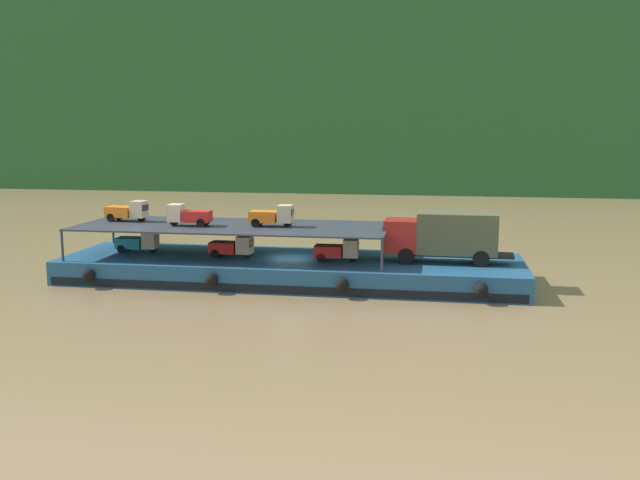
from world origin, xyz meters
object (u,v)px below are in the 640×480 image
(mini_truck_lower_aft, at_px, (232,247))
(mini_truck_upper_fore, at_px, (272,216))
(mini_truck_lower_mid, at_px, (337,250))
(mini_truck_upper_stern, at_px, (128,211))
(mini_truck_upper_mid, at_px, (189,215))
(cargo_barge, at_px, (290,269))
(mini_truck_lower_stern, at_px, (138,242))
(covered_lorry, at_px, (444,235))

(mini_truck_lower_aft, distance_m, mini_truck_upper_fore, 3.27)
(mini_truck_lower_mid, bearing_deg, mini_truck_upper_stern, 174.73)
(mini_truck_upper_mid, bearing_deg, mini_truck_upper_fore, 6.45)
(mini_truck_lower_aft, bearing_deg, cargo_barge, 6.25)
(cargo_barge, distance_m, mini_truck_upper_fore, 3.62)
(mini_truck_lower_stern, xyz_separation_m, mini_truck_upper_stern, (-0.86, 0.44, 2.00))
(mini_truck_upper_fore, bearing_deg, cargo_barge, 4.14)
(cargo_barge, bearing_deg, mini_truck_lower_mid, -10.12)
(mini_truck_upper_stern, bearing_deg, mini_truck_lower_aft, -8.86)
(covered_lorry, bearing_deg, mini_truck_lower_mid, -174.30)
(mini_truck_lower_mid, bearing_deg, mini_truck_upper_mid, -179.23)
(mini_truck_lower_mid, bearing_deg, mini_truck_lower_stern, 176.24)
(mini_truck_lower_stern, distance_m, mini_truck_upper_mid, 4.54)
(mini_truck_upper_mid, bearing_deg, mini_truck_lower_mid, 0.77)
(mini_truck_lower_stern, height_order, mini_truck_lower_mid, same)
(covered_lorry, height_order, mini_truck_lower_stern, covered_lorry)
(cargo_barge, xyz_separation_m, covered_lorry, (9.59, 0.09, 2.44))
(mini_truck_lower_aft, height_order, mini_truck_lower_mid, same)
(mini_truck_lower_aft, relative_size, mini_truck_upper_stern, 1.00)
(mini_truck_upper_fore, bearing_deg, mini_truck_lower_stern, 177.43)
(cargo_barge, height_order, mini_truck_upper_stern, mini_truck_upper_stern)
(cargo_barge, relative_size, mini_truck_upper_mid, 10.54)
(covered_lorry, bearing_deg, mini_truck_upper_mid, -177.23)
(mini_truck_lower_mid, xyz_separation_m, mini_truck_upper_fore, (-4.24, 0.47, 2.00))
(covered_lorry, height_order, mini_truck_upper_fore, mini_truck_upper_fore)
(cargo_barge, height_order, mini_truck_upper_mid, mini_truck_upper_mid)
(cargo_barge, bearing_deg, mini_truck_upper_stern, 176.08)
(mini_truck_upper_mid, bearing_deg, mini_truck_lower_stern, 165.54)
(covered_lorry, relative_size, mini_truck_upper_fore, 2.87)
(mini_truck_lower_aft, distance_m, mini_truck_upper_stern, 7.90)
(covered_lorry, bearing_deg, mini_truck_upper_fore, -179.07)
(cargo_barge, bearing_deg, covered_lorry, 0.55)
(mini_truck_lower_mid, distance_m, mini_truck_upper_stern, 14.56)
(cargo_barge, relative_size, mini_truck_lower_stern, 10.48)
(covered_lorry, bearing_deg, mini_truck_lower_aft, -177.86)
(mini_truck_upper_stern, bearing_deg, covered_lorry, -1.86)
(mini_truck_lower_stern, height_order, mini_truck_lower_aft, same)
(mini_truck_lower_aft, height_order, mini_truck_upper_mid, mini_truck_upper_mid)
(covered_lorry, height_order, mini_truck_upper_stern, mini_truck_upper_stern)
(mini_truck_lower_stern, xyz_separation_m, mini_truck_lower_mid, (13.50, -0.89, 0.00))
(cargo_barge, relative_size, mini_truck_lower_mid, 10.56)
(mini_truck_lower_aft, bearing_deg, mini_truck_upper_mid, -174.24)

